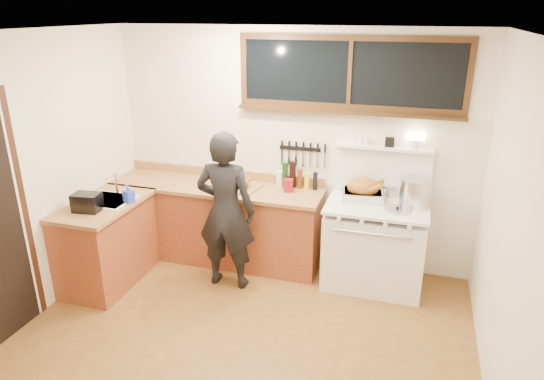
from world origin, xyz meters
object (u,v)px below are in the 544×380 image
(man, at_px, (226,211))
(vintage_stove, at_px, (375,242))
(roast_turkey, at_px, (363,191))
(cutting_board, at_px, (239,184))

(man, bearing_deg, vintage_stove, 17.91)
(vintage_stove, distance_m, roast_turkey, 0.56)
(cutting_board, height_order, roast_turkey, roast_turkey)
(cutting_board, bearing_deg, vintage_stove, -0.61)
(vintage_stove, height_order, cutting_board, vintage_stove)
(vintage_stove, relative_size, cutting_board, 3.33)
(man, bearing_deg, roast_turkey, 22.85)
(roast_turkey, bearing_deg, man, -157.15)
(vintage_stove, relative_size, man, 0.95)
(vintage_stove, bearing_deg, cutting_board, 179.39)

